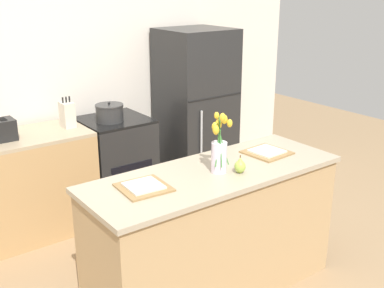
# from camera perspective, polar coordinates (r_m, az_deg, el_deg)

# --- Properties ---
(back_wall) EXTENTS (5.20, 0.08, 2.70)m
(back_wall) POSITION_cam_1_polar(r_m,az_deg,el_deg) (4.74, -12.86, 8.99)
(back_wall) COLOR silver
(back_wall) RESTS_ON ground_plane
(kitchen_island) EXTENTS (1.80, 0.66, 0.93)m
(kitchen_island) POSITION_cam_1_polar(r_m,az_deg,el_deg) (3.39, 2.56, -10.46)
(kitchen_island) COLOR tan
(kitchen_island) RESTS_ON ground_plane
(stove_range) EXTENTS (0.60, 0.61, 0.90)m
(stove_range) POSITION_cam_1_polar(r_m,az_deg,el_deg) (4.67, -8.92, -2.38)
(stove_range) COLOR black
(stove_range) RESTS_ON ground_plane
(refrigerator) EXTENTS (0.68, 0.67, 1.67)m
(refrigerator) POSITION_cam_1_polar(r_m,az_deg,el_deg) (5.03, 0.44, 4.02)
(refrigerator) COLOR black
(refrigerator) RESTS_ON ground_plane
(flower_vase) EXTENTS (0.14, 0.15, 0.42)m
(flower_vase) POSITION_cam_1_polar(r_m,az_deg,el_deg) (3.12, 3.25, -0.66)
(flower_vase) COLOR silver
(flower_vase) RESTS_ON kitchen_island
(pear_figurine) EXTENTS (0.07, 0.07, 0.12)m
(pear_figurine) POSITION_cam_1_polar(r_m,az_deg,el_deg) (3.16, 5.71, -2.59)
(pear_figurine) COLOR #9EBC47
(pear_figurine) RESTS_ON kitchen_island
(plate_setting_left) EXTENTS (0.31, 0.31, 0.02)m
(plate_setting_left) POSITION_cam_1_polar(r_m,az_deg,el_deg) (2.94, -5.75, -5.08)
(plate_setting_left) COLOR olive
(plate_setting_left) RESTS_ON kitchen_island
(plate_setting_right) EXTENTS (0.31, 0.31, 0.02)m
(plate_setting_right) POSITION_cam_1_polar(r_m,az_deg,el_deg) (3.55, 8.87, -0.94)
(plate_setting_right) COLOR olive
(plate_setting_right) RESTS_ON kitchen_island
(cooking_pot) EXTENTS (0.26, 0.26, 0.18)m
(cooking_pot) POSITION_cam_1_polar(r_m,az_deg,el_deg) (4.43, -9.74, 3.66)
(cooking_pot) COLOR #2D2D2D
(cooking_pot) RESTS_ON stove_range
(knife_block) EXTENTS (0.10, 0.14, 0.27)m
(knife_block) POSITION_cam_1_polar(r_m,az_deg,el_deg) (4.33, -14.55, 3.39)
(knife_block) COLOR beige
(knife_block) RESTS_ON back_counter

